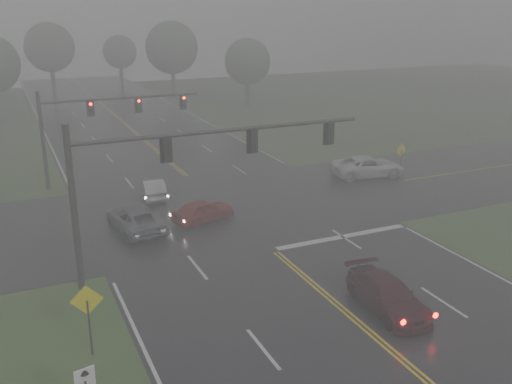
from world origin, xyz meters
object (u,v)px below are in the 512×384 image
sedan_red (203,221)px  pickup_white (367,176)px  car_grey (136,230)px  sedan_maroon (386,310)px  signal_gantry_near (172,164)px  signal_gantry_far (93,118)px  sedan_silver (154,198)px

sedan_red → pickup_white: bearing=-91.9°
sedan_red → car_grey: bearing=70.3°
sedan_maroon → car_grey: (-7.96, 13.82, 0.00)m
sedan_maroon → sedan_red: (-3.78, 13.61, 0.00)m
sedan_red → signal_gantry_near: 8.91m
car_grey → signal_gantry_far: (-0.42, 10.54, 4.99)m
sedan_maroon → signal_gantry_far: 26.24m
sedan_red → sedan_silver: 6.00m
sedan_maroon → sedan_red: 14.13m
signal_gantry_near → sedan_silver: bearing=81.0°
signal_gantry_near → signal_gantry_far: bearing=93.7°
pickup_white → signal_gantry_far: size_ratio=0.48×
sedan_red → signal_gantry_far: (-4.60, 10.75, 4.99)m
pickup_white → signal_gantry_far: (-19.60, 6.75, 4.99)m
sedan_maroon → pickup_white: size_ratio=0.86×
car_grey → pickup_white: 19.55m
pickup_white → signal_gantry_near: size_ratio=0.38×
sedan_silver → pickup_white: (16.65, -1.76, 0.00)m
sedan_red → car_grey: (-4.18, 0.21, 0.00)m
sedan_silver → pickup_white: pickup_white is taller
sedan_maroon → car_grey: 15.95m
pickup_white → signal_gantry_far: 21.32m
sedan_maroon → pickup_white: bearing=61.4°
car_grey → signal_gantry_far: signal_gantry_far is taller
sedan_red → signal_gantry_near: bearing=132.8°
sedan_silver → sedan_red: bearing=114.0°
sedan_silver → signal_gantry_far: (-2.95, 4.98, 4.99)m
pickup_white → signal_gantry_far: signal_gantry_far is taller
car_grey → sedan_silver: bearing=-121.0°
sedan_maroon → signal_gantry_near: signal_gantry_near is taller
signal_gantry_near → signal_gantry_far: size_ratio=1.28×
sedan_silver → signal_gantry_near: 13.14m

